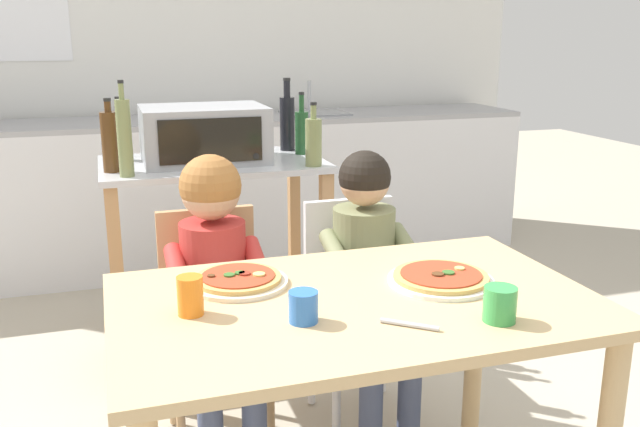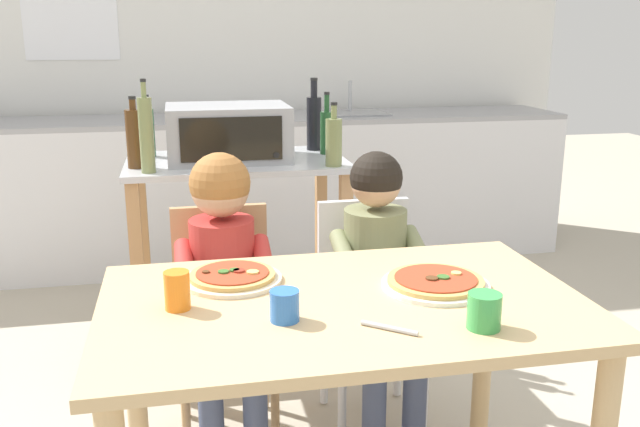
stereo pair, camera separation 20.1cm
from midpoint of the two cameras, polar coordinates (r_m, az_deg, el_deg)
ground_plane at (r=3.15m, az=-6.91°, el=-12.03°), size 11.95×11.95×0.00m
back_wall_tiled at (r=4.65m, az=-11.95°, el=13.72°), size 4.49×0.14×2.70m
kitchen_counter at (r=4.35m, az=-10.69°, el=1.83°), size 4.05×0.60×1.11m
kitchen_island_cart at (r=2.99m, az=-10.58°, el=-1.45°), size 0.92×0.58×0.90m
toaster_oven at (r=2.90m, az=-11.58°, el=6.46°), size 0.50×0.38×0.23m
bottle_clear_vinegar at (r=2.76m, az=-2.64°, el=6.01°), size 0.07×0.07×0.26m
bottle_tall_green_wine at (r=2.67m, az=-18.04°, el=6.05°), size 0.05×0.05×0.36m
bottle_squat_spirits at (r=3.14m, az=-4.59°, el=7.62°), size 0.07×0.07×0.32m
bottle_brown_beer at (r=3.04m, az=-3.44°, el=6.84°), size 0.06×0.06×0.27m
bottle_dark_olive_oil at (r=3.03m, az=-18.13°, el=6.25°), size 0.05×0.05×0.27m
bottle_slim_sauce at (r=2.78m, az=-19.03°, el=5.70°), size 0.07×0.07×0.28m
dining_table at (r=1.83m, az=-0.30°, el=-10.46°), size 1.24×0.77×0.76m
dining_chair_left at (r=2.47m, az=-11.23°, el=-7.83°), size 0.36×0.36×0.81m
dining_chair_right at (r=2.55m, az=0.81°, el=-6.74°), size 0.36×0.36×0.81m
child_in_red_shirt at (r=2.29m, az=-11.12°, el=-4.47°), size 0.32×0.42×1.02m
child_in_olive_shirt at (r=2.39m, az=1.76°, el=-4.02°), size 0.32×0.42×1.01m
pizza_plate_cream at (r=1.89m, az=-9.85°, el=-5.53°), size 0.27×0.27×0.03m
pizza_plate_white at (r=1.89m, az=7.03°, el=-5.42°), size 0.29×0.29×0.03m
drinking_cup_orange at (r=1.71m, az=-14.07°, el=-6.70°), size 0.06×0.06×0.10m
drinking_cup_green at (r=1.66m, az=11.38°, el=-7.46°), size 0.08×0.08×0.09m
drinking_cup_blue at (r=1.63m, az=-4.94°, el=-7.79°), size 0.07×0.07×0.08m
serving_spoon at (r=1.62m, az=3.91°, el=-9.26°), size 0.12×0.10×0.01m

